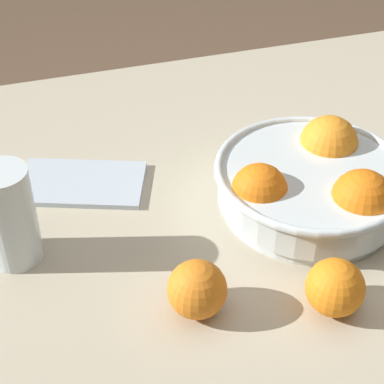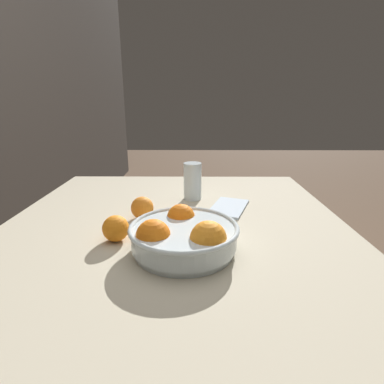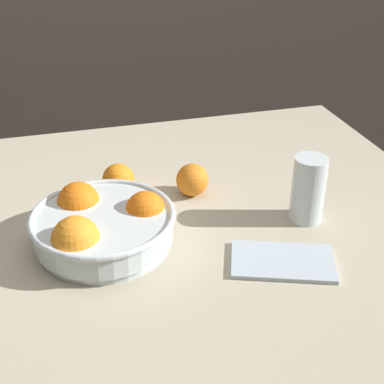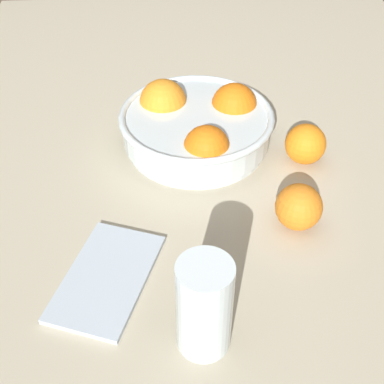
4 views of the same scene
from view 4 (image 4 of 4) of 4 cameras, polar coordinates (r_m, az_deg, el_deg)
name	(u,v)px [view 4 (image 4 of 4)]	position (r m, az deg, el deg)	size (l,w,h in m)	color
ground_plane	(208,377)	(1.52, 1.70, -19.08)	(12.00, 12.00, 0.00)	brown
dining_table	(215,182)	(0.98, 2.49, 1.02)	(1.40, 1.02, 0.76)	#B7AD93
fruit_bowl	(197,125)	(0.93, 0.54, 7.16)	(0.27, 0.27, 0.10)	silver
juice_glass	(204,309)	(0.62, 1.31, -12.37)	(0.07, 0.07, 0.13)	#F4A314
orange_loose_near_bowl	(305,144)	(0.92, 12.01, 5.02)	(0.07, 0.07, 0.07)	orange
orange_loose_front	(299,207)	(0.79, 11.32, -1.57)	(0.07, 0.07, 0.07)	orange
napkin	(107,277)	(0.74, -9.08, -8.99)	(0.18, 0.11, 0.01)	silver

